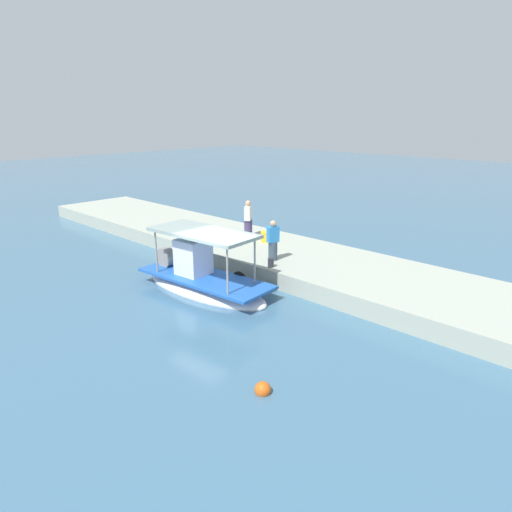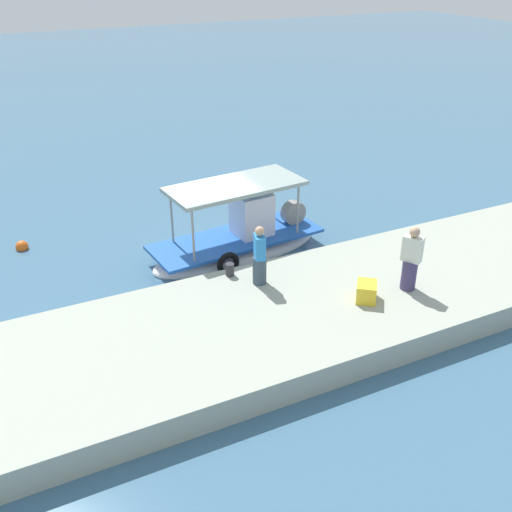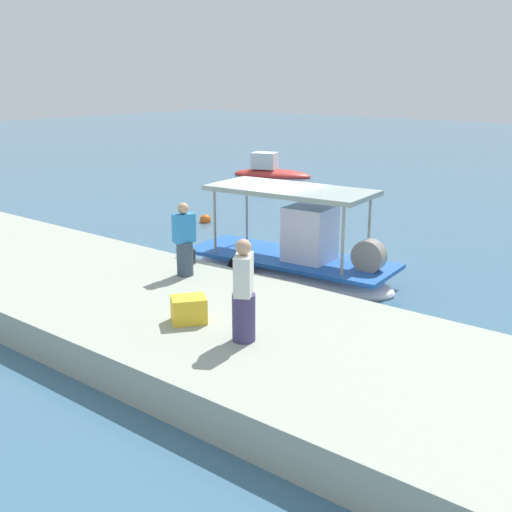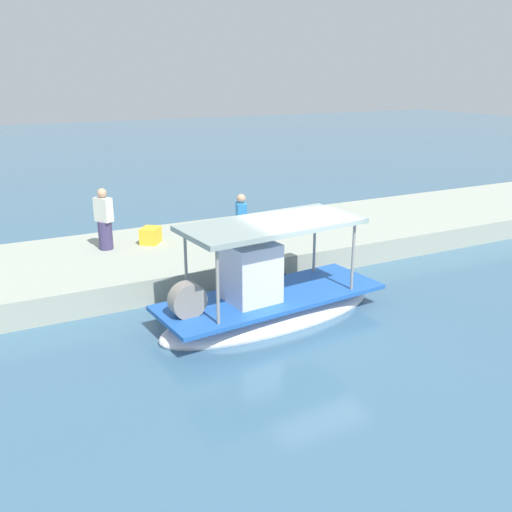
# 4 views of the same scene
# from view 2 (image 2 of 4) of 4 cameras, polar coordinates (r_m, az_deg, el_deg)

# --- Properties ---
(ground_plane) EXTENTS (120.00, 120.00, 0.00)m
(ground_plane) POSITION_cam_2_polar(r_m,az_deg,el_deg) (19.20, -4.48, 0.28)
(ground_plane) COLOR #3E6783
(dock_quay) EXTENTS (36.00, 5.01, 0.70)m
(dock_quay) POSITION_cam_2_polar(r_m,az_deg,el_deg) (15.20, 2.50, -6.18)
(dock_quay) COLOR #A4AB9B
(dock_quay) RESTS_ON ground_plane
(main_fishing_boat) EXTENTS (5.92, 2.47, 2.72)m
(main_fishing_boat) POSITION_cam_2_polar(r_m,az_deg,el_deg) (18.98, -1.62, 1.48)
(main_fishing_boat) COLOR white
(main_fishing_boat) RESTS_ON ground_plane
(fisherman_near_bollard) EXTENTS (0.55, 0.58, 1.80)m
(fisherman_near_bollard) POSITION_cam_2_polar(r_m,az_deg,el_deg) (15.96, 14.67, -0.50)
(fisherman_near_bollard) COLOR #403863
(fisherman_near_bollard) RESTS_ON dock_quay
(fisherman_by_crate) EXTENTS (0.47, 0.53, 1.68)m
(fisherman_by_crate) POSITION_cam_2_polar(r_m,az_deg,el_deg) (15.72, 0.35, -0.19)
(fisherman_by_crate) COLOR #384958
(fisherman_by_crate) RESTS_ON dock_quay
(mooring_bollard) EXTENTS (0.24, 0.24, 0.36)m
(mooring_bollard) POSITION_cam_2_polar(r_m,az_deg,el_deg) (16.38, -2.53, -1.31)
(mooring_bollard) COLOR #2D2D33
(mooring_bollard) RESTS_ON dock_quay
(cargo_crate) EXTENTS (0.78, 0.80, 0.48)m
(cargo_crate) POSITION_cam_2_polar(r_m,az_deg,el_deg) (15.49, 10.58, -3.39)
(cargo_crate) COLOR yellow
(cargo_crate) RESTS_ON dock_quay
(marker_buoy) EXTENTS (0.41, 0.41, 0.41)m
(marker_buoy) POSITION_cam_2_polar(r_m,az_deg,el_deg) (20.82, -21.60, 0.83)
(marker_buoy) COLOR #DE5A18
(marker_buoy) RESTS_ON ground_plane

